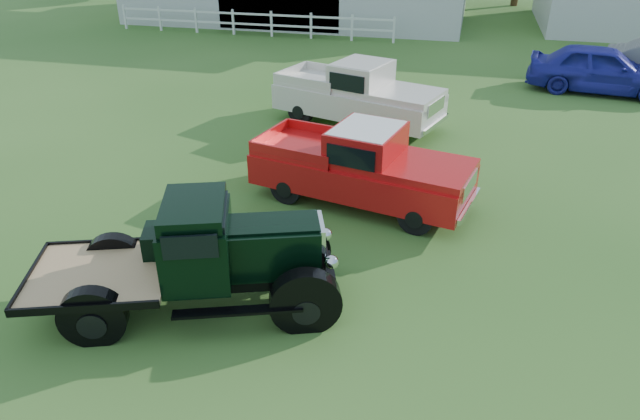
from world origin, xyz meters
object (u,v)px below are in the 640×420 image
(red_pickup, at_px, (361,165))
(vintage_flatbed, at_px, (193,256))
(white_pickup, at_px, (358,95))
(misc_car_blue, at_px, (601,69))

(red_pickup, bearing_deg, vintage_flatbed, -101.20)
(vintage_flatbed, bearing_deg, white_pickup, 64.60)
(white_pickup, distance_m, misc_car_blue, 9.14)
(white_pickup, relative_size, misc_car_blue, 1.05)
(vintage_flatbed, distance_m, white_pickup, 9.14)
(red_pickup, xyz_separation_m, white_pickup, (-1.01, 4.84, 0.04))
(red_pickup, relative_size, white_pickup, 0.97)
(red_pickup, xyz_separation_m, misc_car_blue, (6.44, 10.14, -0.07))
(misc_car_blue, bearing_deg, red_pickup, 155.42)
(vintage_flatbed, relative_size, misc_car_blue, 1.01)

